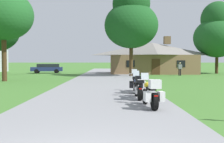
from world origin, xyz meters
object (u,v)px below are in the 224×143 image
(motorcycle_yellow_nearest_to_camera, at_px, (151,94))
(tree_right_of_lodge, at_px, (217,32))
(motorcycle_blue_second_in_row, at_px, (138,87))
(tree_left_near, at_px, (3,8))
(motorcycle_red_farthest_in_row, at_px, (136,83))
(tree_by_lodge_front, at_px, (131,19))
(parked_navy_suv_far_left, at_px, (47,68))
(bystander_gray_shirt_near_lodge, at_px, (180,68))

(motorcycle_yellow_nearest_to_camera, height_order, tree_right_of_lodge, tree_right_of_lodge)
(motorcycle_blue_second_in_row, distance_m, tree_left_near, 17.22)
(motorcycle_blue_second_in_row, height_order, tree_right_of_lodge, tree_right_of_lodge)
(motorcycle_blue_second_in_row, bearing_deg, motorcycle_red_farthest_in_row, 86.85)
(motorcycle_yellow_nearest_to_camera, relative_size, motorcycle_blue_second_in_row, 1.00)
(motorcycle_yellow_nearest_to_camera, bearing_deg, tree_by_lodge_front, 81.43)
(motorcycle_yellow_nearest_to_camera, relative_size, tree_right_of_lodge, 0.20)
(motorcycle_red_farthest_in_row, relative_size, tree_right_of_lodge, 0.20)
(motorcycle_red_farthest_in_row, xyz_separation_m, tree_by_lodge_front, (1.05, 16.60, 6.13))
(motorcycle_red_farthest_in_row, relative_size, tree_left_near, 0.21)
(motorcycle_blue_second_in_row, relative_size, tree_right_of_lodge, 0.20)
(motorcycle_red_farthest_in_row, bearing_deg, parked_navy_suv_far_left, 114.68)
(motorcycle_red_farthest_in_row, distance_m, tree_by_lodge_front, 17.72)
(tree_right_of_lodge, distance_m, tree_left_near, 29.01)
(bystander_gray_shirt_near_lodge, bearing_deg, motorcycle_red_farthest_in_row, -105.93)
(bystander_gray_shirt_near_lodge, bearing_deg, tree_right_of_lodge, 45.00)
(tree_left_near, relative_size, parked_navy_suv_far_left, 2.11)
(bystander_gray_shirt_near_lodge, bearing_deg, parked_navy_suv_far_left, 164.92)
(motorcycle_yellow_nearest_to_camera, bearing_deg, parked_navy_suv_far_left, 103.83)
(tree_by_lodge_front, relative_size, parked_navy_suv_far_left, 2.26)
(motorcycle_yellow_nearest_to_camera, distance_m, parked_navy_suv_far_left, 32.01)
(bystander_gray_shirt_near_lodge, relative_size, tree_right_of_lodge, 0.16)
(tree_by_lodge_front, bearing_deg, motorcycle_blue_second_in_row, -93.45)
(tree_right_of_lodge, xyz_separation_m, parked_navy_suv_far_left, (-24.87, 1.25, -5.23))
(bystander_gray_shirt_near_lodge, xyz_separation_m, tree_left_near, (-18.32, -8.87, 5.67))
(tree_left_near, bearing_deg, parked_navy_suv_far_left, 89.01)
(tree_left_near, xyz_separation_m, parked_navy_suv_far_left, (0.27, 15.71, -5.84))
(tree_left_near, bearing_deg, motorcycle_blue_second_in_row, -47.19)
(motorcycle_red_farthest_in_row, xyz_separation_m, tree_left_near, (-11.06, 9.45, 6.01))
(motorcycle_blue_second_in_row, height_order, tree_left_near, tree_left_near)
(tree_right_of_lodge, xyz_separation_m, tree_left_near, (-25.14, -14.46, 0.61))
(motorcycle_red_farthest_in_row, bearing_deg, tree_left_near, 140.97)
(bystander_gray_shirt_near_lodge, bearing_deg, motorcycle_yellow_nearest_to_camera, -101.37)
(tree_left_near, bearing_deg, tree_by_lodge_front, 30.56)
(tree_right_of_lodge, relative_size, tree_left_near, 1.03)
(parked_navy_suv_far_left, bearing_deg, motorcycle_blue_second_in_row, -166.69)
(motorcycle_yellow_nearest_to_camera, relative_size, tree_by_lodge_front, 0.19)
(motorcycle_blue_second_in_row, bearing_deg, motorcycle_yellow_nearest_to_camera, -85.92)
(bystander_gray_shirt_near_lodge, height_order, tree_left_near, tree_left_near)
(motorcycle_yellow_nearest_to_camera, height_order, tree_by_lodge_front, tree_by_lodge_front)
(tree_by_lodge_front, bearing_deg, tree_right_of_lodge, 29.30)
(motorcycle_blue_second_in_row, height_order, tree_by_lodge_front, tree_by_lodge_front)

